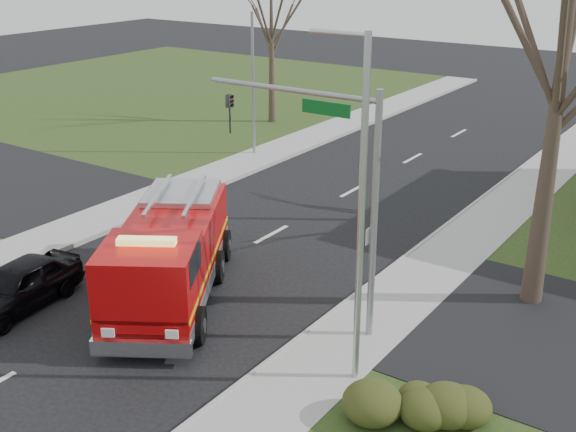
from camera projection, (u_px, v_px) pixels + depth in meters
The scene contains 11 objects.
ground at pixel (156, 297), 21.88m from camera, with size 120.00×120.00×0.00m, color black.
sidewalk_right at pixel (331, 357), 18.57m from camera, with size 2.40×80.00×0.15m, color #9A9994.
sidewalk_left at pixel (27, 248), 25.13m from camera, with size 2.40×80.00×0.15m, color #9A9994.
hedge_corner at pixel (415, 396), 16.14m from camera, with size 2.80×2.00×0.90m, color #2C3413.
bare_tree_near at pixel (564, 51), 18.82m from camera, with size 6.00×6.00×12.00m.
bare_tree_left at pixel (271, 27), 40.57m from camera, with size 4.50×4.50×9.00m.
traffic_signal_mast at pixel (332, 164), 18.59m from camera, with size 5.29×0.18×6.80m.
streetlight_pole at pixel (359, 207), 16.09m from camera, with size 1.48×0.16×8.40m.
utility_pole_far at pixel (253, 86), 35.00m from camera, with size 0.14×0.14×7.00m, color gray.
fire_engine at pixel (169, 259), 21.22m from camera, with size 6.02×7.62×2.98m.
parked_car_maroon at pixel (18, 286), 21.00m from camera, with size 1.68×4.17×1.42m, color black.
Camera 1 is at (14.37, -13.85, 10.12)m, focal length 45.00 mm.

